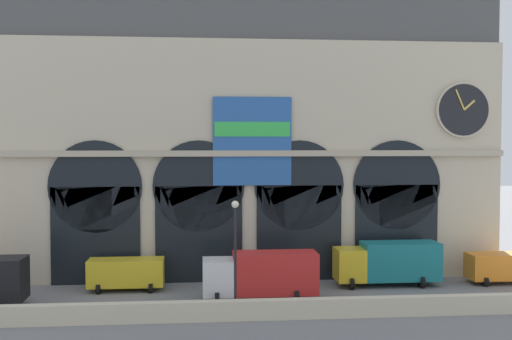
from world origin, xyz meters
TOP-DOWN VIEW (x-y plane):
  - ground_plane at (0.00, 0.00)m, footprint 200.00×200.00m
  - quay_parapet_wall at (0.00, -5.05)m, footprint 90.00×0.70m
  - station_building at (0.03, 7.01)m, footprint 38.85×4.44m
  - van_midwest at (-8.82, 2.88)m, footprint 5.20×2.48m
  - box_truck_center at (0.35, -0.55)m, footprint 7.50×2.91m
  - box_truck_mideast at (9.89, 2.68)m, footprint 7.50×2.91m
  - van_east at (18.52, 2.58)m, footprint 5.20×2.48m
  - street_lamp_quayside at (-1.59, -4.25)m, footprint 0.44×0.44m

SIDE VIEW (x-z plane):
  - ground_plane at x=0.00m, z-range 0.00..0.00m
  - quay_parapet_wall at x=0.00m, z-range 0.00..1.16m
  - van_midwest at x=-8.82m, z-range 0.15..2.35m
  - van_east at x=18.52m, z-range 0.15..2.35m
  - box_truck_center at x=0.35m, z-range 0.14..3.26m
  - box_truck_mideast at x=9.89m, z-range 0.14..3.26m
  - street_lamp_quayside at x=-1.59m, z-range 0.96..7.86m
  - station_building at x=0.03m, z-range -0.37..21.63m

